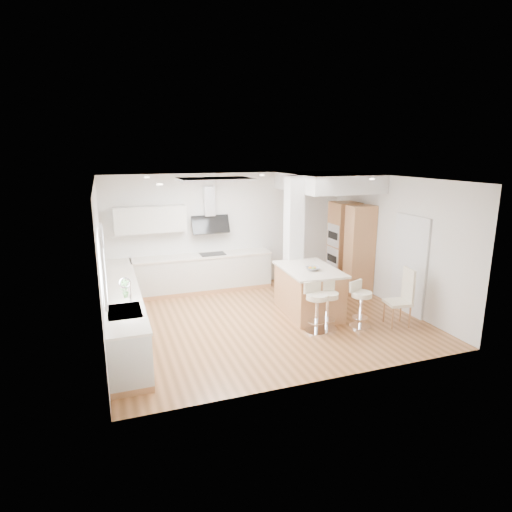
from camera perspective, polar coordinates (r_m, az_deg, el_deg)
name	(u,v)px	position (r m, az deg, el deg)	size (l,w,h in m)	color
ground	(264,319)	(8.72, 1.11, -8.46)	(6.00, 6.00, 0.00)	#A96D3E
ceiling	(264,319)	(8.72, 1.11, -8.46)	(6.00, 5.00, 0.02)	silver
wall_back	(229,230)	(10.62, -3.65, 3.44)	(6.00, 0.04, 2.80)	silver
wall_left	(101,266)	(7.78, -19.98, -1.21)	(0.04, 5.00, 2.80)	silver
wall_right	(394,241)	(9.75, 17.88, 1.87)	(0.04, 5.00, 2.80)	silver
skylight	(216,180)	(8.42, -5.40, 10.11)	(4.10, 2.10, 0.06)	silver
window_left	(103,261)	(6.84, -19.77, -0.65)	(0.06, 1.28, 1.07)	white
doorway_right	(409,266)	(9.37, 19.78, -1.27)	(0.05, 1.00, 2.10)	#4B413B
counter_left	(123,311)	(8.28, -17.36, -6.96)	(0.63, 4.50, 1.35)	tan
counter_back	(196,264)	(10.30, -8.06, -1.01)	(3.62, 0.63, 2.50)	tan
pillar	(294,239)	(9.55, 5.02, 2.25)	(0.35, 0.35, 2.80)	silver
soffit	(328,182)	(10.26, 9.52, 9.68)	(1.78, 2.20, 0.40)	silver
oven_column	(349,247)	(10.62, 12.36, 1.22)	(0.63, 1.21, 2.10)	tan
peninsula	(309,291)	(8.96, 7.02, -4.59)	(1.14, 1.65, 1.05)	tan
bar_stool_a	(316,305)	(8.05, 8.03, -6.45)	(0.50, 0.50, 0.95)	white
bar_stool_b	(327,303)	(8.21, 9.45, -6.20)	(0.48, 0.48, 0.93)	white
bar_stool_c	(360,302)	(8.44, 13.74, -5.97)	(0.53, 0.53, 0.90)	white
dining_chair	(403,295)	(8.74, 19.01, -4.96)	(0.51, 0.51, 1.13)	beige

